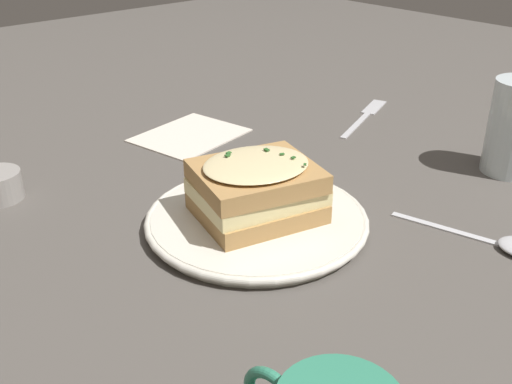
# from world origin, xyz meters

# --- Properties ---
(ground_plane) EXTENTS (2.40, 2.40, 0.00)m
(ground_plane) POSITION_xyz_m (0.00, 0.00, 0.00)
(ground_plane) COLOR #514C47
(dinner_plate) EXTENTS (0.24, 0.24, 0.01)m
(dinner_plate) POSITION_xyz_m (0.03, 0.00, 0.01)
(dinner_plate) COLOR silver
(dinner_plate) RESTS_ON ground_plane
(sandwich) EXTENTS (0.15, 0.13, 0.07)m
(sandwich) POSITION_xyz_m (0.03, 0.00, 0.05)
(sandwich) COLOR #B2844C
(sandwich) RESTS_ON dinner_plate
(fork) EXTENTS (0.18, 0.08, 0.00)m
(fork) POSITION_xyz_m (0.40, 0.15, 0.00)
(fork) COLOR silver
(fork) RESTS_ON ground_plane
(napkin) EXTENTS (0.17, 0.15, 0.00)m
(napkin) POSITION_xyz_m (0.13, 0.26, 0.00)
(napkin) COLOR silver
(napkin) RESTS_ON ground_plane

